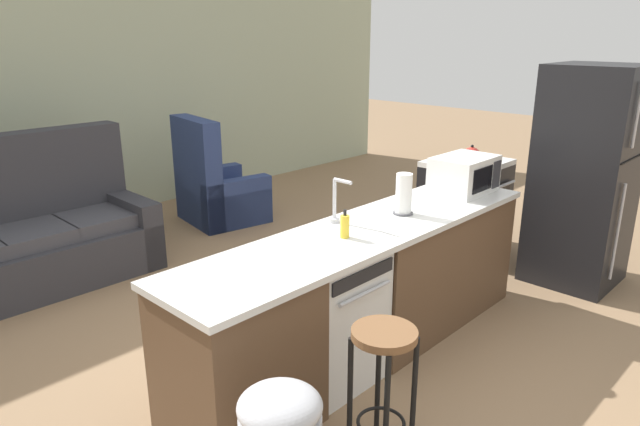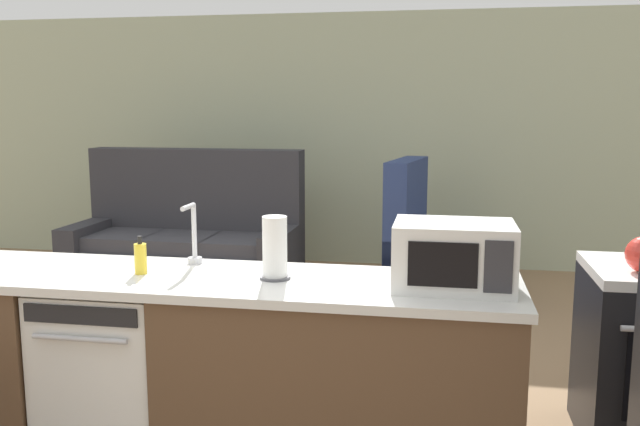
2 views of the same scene
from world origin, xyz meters
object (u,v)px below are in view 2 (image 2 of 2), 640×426
microwave (454,255)px  armchair (428,257)px  couch (189,247)px  dishwasher (116,369)px  soap_bottle (141,258)px  paper_towel_roll (275,248)px

microwave → armchair: bearing=93.1°
couch → armchair: couch is taller
dishwasher → armchair: (1.40, 3.03, -0.07)m
soap_bottle → armchair: size_ratio=0.15×
couch → armchair: 2.14m
armchair → paper_towel_roll: bearing=-101.5°
dishwasher → armchair: bearing=65.3°
dishwasher → soap_bottle: size_ratio=4.77×
paper_towel_roll → couch: size_ratio=0.14×
dishwasher → soap_bottle: soap_bottle is taller
dishwasher → paper_towel_roll: paper_towel_roll is taller
dishwasher → armchair: armchair is taller
paper_towel_roll → armchair: bearing=78.5°
microwave → paper_towel_roll: 0.78m
paper_towel_roll → armchair: 3.16m
dishwasher → microwave: 1.68m
microwave → armchair: size_ratio=0.42×
paper_towel_roll → soap_bottle: bearing=-178.0°
microwave → couch: size_ratio=0.25×
paper_towel_roll → couch: bearing=118.2°
soap_bottle → couch: size_ratio=0.09×
soap_bottle → dishwasher: bearing=174.6°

